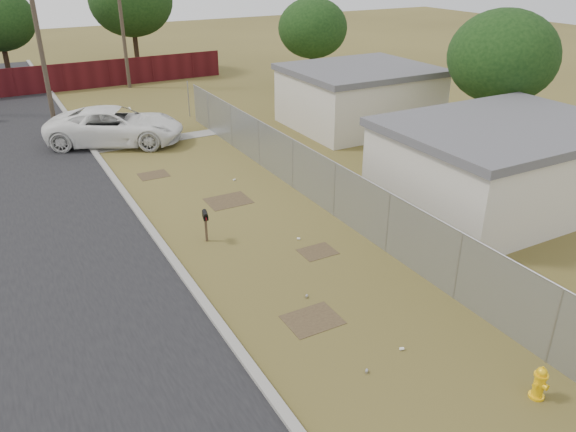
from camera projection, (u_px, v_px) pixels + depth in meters
ground at (256, 235)px, 18.75m from camera, size 120.00×120.00×0.00m
street at (13, 190)px, 22.17m from camera, size 15.10×60.00×0.12m
chainlink_fence at (320, 185)px, 20.58m from camera, size 0.10×27.06×2.02m
utility_poles at (34, 26)px, 31.47m from camera, size 12.60×8.24×9.00m
houses at (422, 126)px, 24.78m from camera, size 9.30×17.24×3.10m
horizon_trees at (105, 18)px, 35.74m from camera, size 33.32×31.94×7.78m
fire_hydrant at (540, 383)px, 11.80m from camera, size 0.37×0.37×0.82m
mailbox at (205, 218)px, 18.00m from camera, size 0.25×0.46×1.06m
pickup_truck at (115, 126)px, 27.13m from camera, size 7.04×5.51×1.78m
scattered_litter at (309, 271)px, 16.57m from camera, size 2.21×12.18×0.07m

